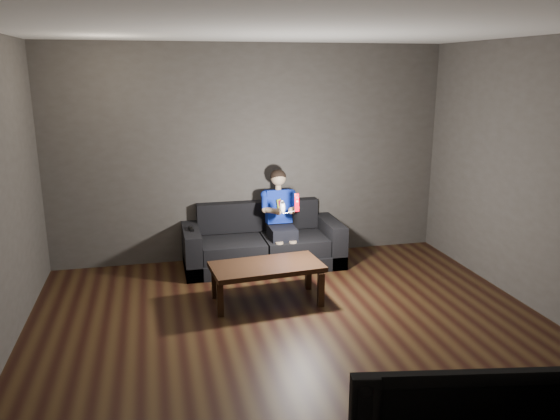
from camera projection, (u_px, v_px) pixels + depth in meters
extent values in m
plane|color=black|center=(303.00, 346.00, 4.84)|extent=(5.00, 5.00, 0.00)
cube|color=#3C3834|center=(251.00, 154.00, 6.85)|extent=(5.00, 0.04, 2.70)
cube|color=#3C3834|center=(478.00, 341.00, 2.14)|extent=(5.00, 0.04, 2.70)
cube|color=silver|center=(307.00, 26.00, 4.16)|extent=(5.00, 5.00, 0.02)
cube|color=black|center=(263.00, 259.00, 6.82)|extent=(1.94, 0.84, 0.17)
cube|color=black|center=(233.00, 249.00, 6.60)|extent=(0.76, 0.59, 0.20)
cube|color=black|center=(295.00, 244.00, 6.78)|extent=(0.76, 0.59, 0.20)
cube|color=black|center=(258.00, 215.00, 7.00)|extent=(1.56, 0.19, 0.38)
cube|color=black|center=(192.00, 250.00, 6.58)|extent=(0.19, 0.84, 0.53)
cube|color=black|center=(330.00, 240.00, 6.97)|extent=(0.19, 0.84, 0.53)
cube|color=black|center=(282.00, 232.00, 6.68)|extent=(0.31, 0.39, 0.15)
cube|color=#112EA1|center=(278.00, 206.00, 6.80)|extent=(0.31, 0.22, 0.43)
cube|color=yellow|center=(280.00, 203.00, 6.70)|extent=(0.10, 0.10, 0.10)
cube|color=#A91730|center=(280.00, 203.00, 6.70)|extent=(0.06, 0.06, 0.07)
cylinder|color=tan|center=(278.00, 188.00, 6.74)|extent=(0.07, 0.07, 0.06)
sphere|color=tan|center=(278.00, 178.00, 6.71)|extent=(0.19, 0.19, 0.19)
ellipsoid|color=black|center=(278.00, 176.00, 6.72)|extent=(0.20, 0.20, 0.17)
cylinder|color=#112EA1|center=(264.00, 202.00, 6.68)|extent=(0.08, 0.23, 0.20)
cylinder|color=#112EA1|center=(295.00, 201.00, 6.76)|extent=(0.08, 0.23, 0.20)
cylinder|color=tan|center=(272.00, 209.00, 6.54)|extent=(0.15, 0.25, 0.11)
cylinder|color=tan|center=(294.00, 208.00, 6.61)|extent=(0.15, 0.25, 0.11)
sphere|color=tan|center=(278.00, 212.00, 6.47)|extent=(0.09, 0.09, 0.09)
sphere|color=tan|center=(292.00, 211.00, 6.50)|extent=(0.09, 0.09, 0.09)
cylinder|color=tan|center=(279.00, 256.00, 6.52)|extent=(0.09, 0.09, 0.35)
cylinder|color=tan|center=(293.00, 255.00, 6.56)|extent=(0.09, 0.09, 0.35)
cube|color=red|center=(297.00, 202.00, 6.25)|extent=(0.06, 0.08, 0.21)
cube|color=maroon|center=(297.00, 198.00, 6.22)|extent=(0.03, 0.01, 0.03)
cylinder|color=silver|center=(297.00, 204.00, 6.23)|extent=(0.02, 0.01, 0.02)
ellipsoid|color=silver|center=(282.00, 207.00, 6.23)|extent=(0.07, 0.10, 0.16)
cylinder|color=black|center=(283.00, 202.00, 6.18)|extent=(0.03, 0.01, 0.03)
cube|color=black|center=(191.00, 229.00, 6.47)|extent=(0.05, 0.16, 0.03)
cube|color=black|center=(191.00, 226.00, 6.51)|extent=(0.02, 0.02, 0.00)
cube|color=black|center=(267.00, 267.00, 5.67)|extent=(1.19, 0.67, 0.05)
cube|color=black|center=(220.00, 299.00, 5.38)|extent=(0.06, 0.06, 0.36)
cube|color=black|center=(321.00, 290.00, 5.61)|extent=(0.06, 0.06, 0.36)
cube|color=black|center=(215.00, 282.00, 5.83)|extent=(0.06, 0.06, 0.36)
cube|color=black|center=(308.00, 273.00, 6.06)|extent=(0.06, 0.06, 0.36)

